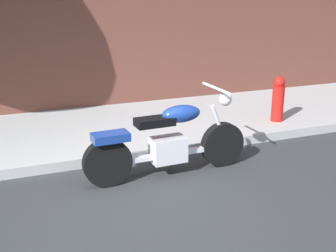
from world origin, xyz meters
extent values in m
plane|color=#303335|center=(0.00, 0.00, 0.00)|extent=(60.00, 60.00, 0.00)
cube|color=#ABABAB|center=(0.00, 2.59, 0.07)|extent=(19.32, 2.59, 0.14)
cylinder|color=black|center=(1.40, 0.73, 0.30)|extent=(0.61, 0.14, 0.60)
cylinder|color=black|center=(-0.20, 0.66, 0.30)|extent=(0.61, 0.14, 0.60)
cube|color=silver|center=(0.60, 0.70, 0.35)|extent=(0.45, 0.30, 0.32)
cube|color=silver|center=(0.60, 0.70, 0.28)|extent=(1.44, 0.14, 0.06)
ellipsoid|color=navy|center=(0.78, 0.70, 0.80)|extent=(0.53, 0.28, 0.22)
cube|color=black|center=(0.42, 0.69, 0.74)|extent=(0.49, 0.26, 0.10)
cube|color=navy|center=(-0.15, 0.67, 0.62)|extent=(0.45, 0.26, 0.10)
cylinder|color=silver|center=(1.34, 0.72, 0.58)|extent=(0.27, 0.06, 0.58)
cylinder|color=silver|center=(1.28, 0.72, 1.08)|extent=(0.06, 0.70, 0.04)
sphere|color=silver|center=(1.42, 0.73, 0.92)|extent=(0.17, 0.17, 0.17)
cylinder|color=silver|center=(0.34, 0.85, 0.25)|extent=(0.80, 0.12, 0.09)
cylinder|color=red|center=(3.03, 1.82, 0.38)|extent=(0.20, 0.20, 0.75)
sphere|color=red|center=(3.03, 1.82, 0.81)|extent=(0.19, 0.19, 0.19)
camera|label=1|loc=(-1.32, -4.19, 2.34)|focal=47.22mm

